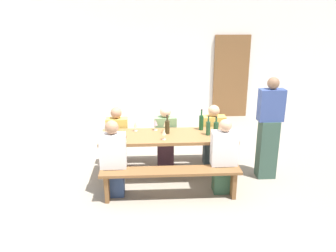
# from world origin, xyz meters

# --- Properties ---
(ground_plane) EXTENTS (24.00, 24.00, 0.00)m
(ground_plane) POSITION_xyz_m (0.00, 0.00, 0.00)
(ground_plane) COLOR gray
(back_wall) EXTENTS (14.00, 0.20, 3.20)m
(back_wall) POSITION_xyz_m (0.00, 3.65, 1.60)
(back_wall) COLOR white
(back_wall) RESTS_ON ground
(wooden_door) EXTENTS (0.90, 0.06, 2.10)m
(wooden_door) POSITION_xyz_m (1.83, 3.51, 1.05)
(wooden_door) COLOR brown
(wooden_door) RESTS_ON ground
(tasting_table) EXTENTS (2.14, 0.73, 0.75)m
(tasting_table) POSITION_xyz_m (0.00, 0.00, 0.67)
(tasting_table) COLOR olive
(tasting_table) RESTS_ON ground
(bench_near) EXTENTS (2.04, 0.30, 0.45)m
(bench_near) POSITION_xyz_m (0.00, -0.67, 0.36)
(bench_near) COLOR brown
(bench_near) RESTS_ON ground
(bench_far) EXTENTS (2.04, 0.30, 0.45)m
(bench_far) POSITION_xyz_m (0.00, 0.67, 0.36)
(bench_far) COLOR brown
(bench_far) RESTS_ON ground
(wine_bottle_0) EXTENTS (0.08, 0.08, 0.31)m
(wine_bottle_0) POSITION_xyz_m (-0.01, 0.07, 0.87)
(wine_bottle_0) COLOR #332814
(wine_bottle_0) RESTS_ON tasting_table
(wine_bottle_1) EXTENTS (0.07, 0.07, 0.31)m
(wine_bottle_1) POSITION_xyz_m (0.64, -0.04, 0.87)
(wine_bottle_1) COLOR #234C2D
(wine_bottle_1) RESTS_ON tasting_table
(wine_bottle_2) EXTENTS (0.08, 0.08, 0.30)m
(wine_bottle_2) POSITION_xyz_m (0.76, -0.04, 0.86)
(wine_bottle_2) COLOR #234C2D
(wine_bottle_2) RESTS_ON tasting_table
(wine_bottle_3) EXTENTS (0.07, 0.07, 0.35)m
(wine_bottle_3) POSITION_xyz_m (0.57, 0.22, 0.88)
(wine_bottle_3) COLOR #194723
(wine_bottle_3) RESTS_ON tasting_table
(wine_glass_0) EXTENTS (0.07, 0.07, 0.17)m
(wine_glass_0) POSITION_xyz_m (-0.07, -0.21, 0.87)
(wine_glass_0) COLOR silver
(wine_glass_0) RESTS_ON tasting_table
(wine_glass_1) EXTENTS (0.07, 0.07, 0.18)m
(wine_glass_1) POSITION_xyz_m (-0.19, 0.24, 0.88)
(wine_glass_1) COLOR silver
(wine_glass_1) RESTS_ON tasting_table
(wine_glass_2) EXTENTS (0.07, 0.07, 0.17)m
(wine_glass_2) POSITION_xyz_m (-0.03, 0.22, 0.86)
(wine_glass_2) COLOR silver
(wine_glass_2) RESTS_ON tasting_table
(wine_glass_3) EXTENTS (0.07, 0.07, 0.16)m
(wine_glass_3) POSITION_xyz_m (-0.52, 0.23, 0.86)
(wine_glass_3) COLOR silver
(wine_glass_3) RESTS_ON tasting_table
(wine_glass_4) EXTENTS (0.07, 0.07, 0.17)m
(wine_glass_4) POSITION_xyz_m (-0.68, -0.28, 0.87)
(wine_glass_4) COLOR silver
(wine_glass_4) RESTS_ON tasting_table
(seated_guest_near_0) EXTENTS (0.38, 0.24, 1.16)m
(seated_guest_near_0) POSITION_xyz_m (-0.83, -0.52, 0.55)
(seated_guest_near_0) COLOR navy
(seated_guest_near_0) RESTS_ON ground
(seated_guest_near_1) EXTENTS (0.39, 0.24, 1.15)m
(seated_guest_near_1) POSITION_xyz_m (0.80, -0.52, 0.54)
(seated_guest_near_1) COLOR #31533B
(seated_guest_near_1) RESTS_ON ground
(seated_guest_far_0) EXTENTS (0.36, 0.24, 1.08)m
(seated_guest_far_0) POSITION_xyz_m (-0.86, 0.52, 0.51)
(seated_guest_far_0) COLOR #4F273A
(seated_guest_far_0) RESTS_ON ground
(seated_guest_far_1) EXTENTS (0.38, 0.24, 1.09)m
(seated_guest_far_1) POSITION_xyz_m (-0.02, 0.52, 0.52)
(seated_guest_far_1) COLOR #442935
(seated_guest_far_1) RESTS_ON ground
(seated_guest_far_2) EXTENTS (0.41, 0.24, 1.09)m
(seated_guest_far_2) POSITION_xyz_m (0.83, 0.52, 0.51)
(seated_guest_far_2) COLOR #29383D
(seated_guest_far_2) RESTS_ON ground
(standing_host) EXTENTS (0.39, 0.24, 1.67)m
(standing_host) POSITION_xyz_m (1.62, -0.05, 0.81)
(standing_host) COLOR #355144
(standing_host) RESTS_ON ground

